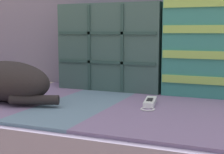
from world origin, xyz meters
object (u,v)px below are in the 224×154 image
throw_pillow_quilted (111,47)px  game_remote_far (150,102)px  couch (121,151)px  sleeping_cat (3,81)px  throw_pillow_striped (217,42)px

throw_pillow_quilted → game_remote_far: 0.40m
couch → sleeping_cat: (-0.41, -0.16, 0.27)m
couch → game_remote_far: game_remote_far is taller
couch → throw_pillow_striped: throw_pillow_striped is taller
throw_pillow_quilted → game_remote_far: bearing=-45.1°
sleeping_cat → game_remote_far: bearing=14.4°
couch → game_remote_far: bearing=-11.8°
couch → game_remote_far: 0.24m
couch → sleeping_cat: bearing=-158.6°
throw_pillow_quilted → throw_pillow_striped: (0.45, -0.00, 0.03)m
couch → sleeping_cat: size_ratio=4.55×
throw_pillow_striped → game_remote_far: 0.39m
throw_pillow_quilted → sleeping_cat: (-0.28, -0.39, -0.12)m
throw_pillow_striped → game_remote_far: throw_pillow_striped is taller
couch → throw_pillow_quilted: 0.47m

